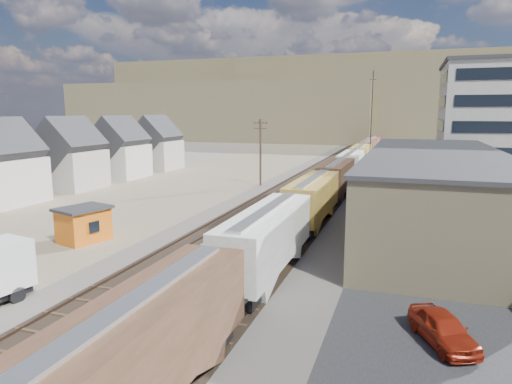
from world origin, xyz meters
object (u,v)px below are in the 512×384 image
(freight_train, at_px, (344,170))
(maintenance_shed, at_px, (84,224))
(parked_car_blue, at_px, (480,181))
(utility_pole_north, at_px, (261,151))
(parked_car_red, at_px, (443,329))

(freight_train, xyz_separation_m, maintenance_shed, (-17.44, -34.74, -1.24))
(freight_train, relative_size, parked_car_blue, 25.15)
(freight_train, height_order, maintenance_shed, freight_train)
(utility_pole_north, height_order, maintenance_shed, utility_pole_north)
(utility_pole_north, relative_size, parked_car_red, 2.21)
(maintenance_shed, height_order, parked_car_blue, maintenance_shed)
(utility_pole_north, distance_m, parked_car_blue, 33.60)
(freight_train, xyz_separation_m, parked_car_red, (10.68, -43.91, -2.02))
(maintenance_shed, xyz_separation_m, parked_car_red, (28.12, -9.17, -0.79))
(maintenance_shed, bearing_deg, freight_train, 63.35)
(freight_train, height_order, parked_car_red, freight_train)
(parked_car_red, bearing_deg, maintenance_shed, 136.36)
(utility_pole_north, distance_m, maintenance_shed, 33.96)
(freight_train, distance_m, parked_car_blue, 21.47)
(freight_train, bearing_deg, parked_car_blue, 25.94)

